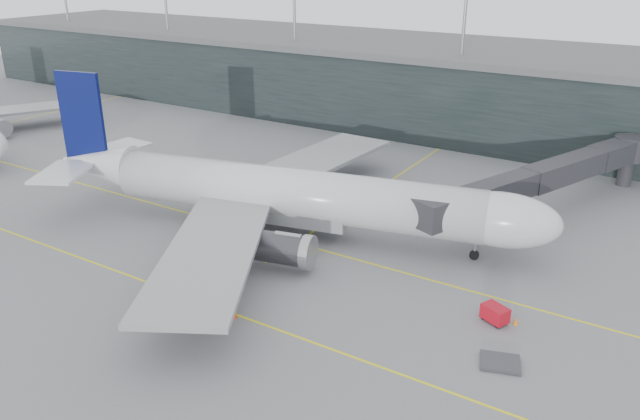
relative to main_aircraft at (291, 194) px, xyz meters
The scene contains 17 objects.
ground 6.06m from the main_aircraft, 147.05° to the left, with size 320.00×320.00×0.00m, color slate.
taxiline_a 6.14m from the main_aircraft, 143.16° to the right, with size 160.00×0.25×0.02m, color yellow.
taxiline_b 19.04m from the main_aircraft, 98.96° to the right, with size 160.00×0.25×0.02m, color yellow.
taxiline_lead_main 22.52m from the main_aircraft, 84.41° to the left, with size 0.25×60.00×0.02m, color yellow.
taxiline_lead_adj 81.03m from the main_aircraft, 164.32° to the left, with size 0.25×60.00×0.02m, color yellow.
terminal 59.98m from the main_aircraft, 92.74° to the left, with size 240.00×36.00×29.00m.
main_aircraft is the anchor object (origin of this frame).
jet_bridge 35.78m from the main_aircraft, 47.40° to the left, with size 20.95×45.96×7.33m.
gse_cart 28.26m from the main_aircraft, 13.39° to the right, with size 2.81×2.38×1.63m.
baggage_dolly 32.52m from the main_aircraft, 23.01° to the right, with size 3.25×2.60×0.33m, color #343439.
uld_a 15.75m from the main_aircraft, 127.20° to the left, with size 2.52×2.28×1.88m.
uld_b 15.91m from the main_aircraft, 115.51° to the left, with size 2.31×1.86×2.07m.
uld_c 14.28m from the main_aircraft, 103.46° to the left, with size 2.35×2.15×1.74m.
cone_nose 29.95m from the main_aircraft, 11.41° to the right, with size 0.46×0.46×0.73m, color orange.
cone_wing_stbd 20.23m from the main_aircraft, 71.36° to the right, with size 0.48×0.48×0.77m, color red.
cone_wing_port 12.81m from the main_aircraft, 71.73° to the left, with size 0.48×0.48×0.77m, color #D0680B.
cone_tail 14.52m from the main_aircraft, 136.29° to the right, with size 0.42×0.42×0.67m, color #E1490C.
Camera 1 is at (42.43, -58.77, 31.78)m, focal length 35.00 mm.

